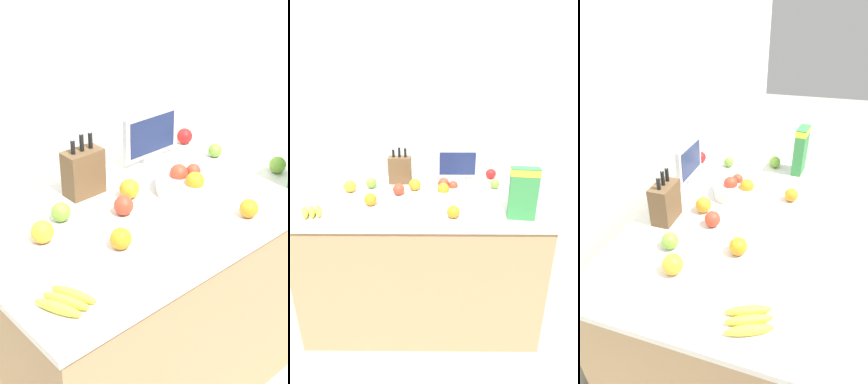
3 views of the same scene
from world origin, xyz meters
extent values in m
plane|color=#B2A899|center=(0.00, 0.00, 0.00)|extent=(14.00, 14.00, 0.00)
cube|color=silver|center=(0.00, 0.65, 1.30)|extent=(9.00, 0.06, 2.60)
cube|color=tan|center=(0.00, 0.00, 0.44)|extent=(1.51, 0.84, 0.88)
cube|color=beige|center=(0.00, 0.00, 0.90)|extent=(1.54, 0.87, 0.03)
cube|color=brown|center=(-0.17, 0.27, 1.01)|extent=(0.16, 0.09, 0.20)
cylinder|color=black|center=(-0.21, 0.27, 1.13)|extent=(0.02, 0.02, 0.05)
cube|color=silver|center=(-0.21, 0.27, 1.18)|extent=(0.01, 0.00, 0.04)
cylinder|color=black|center=(-0.17, 0.27, 1.14)|extent=(0.02, 0.02, 0.07)
cube|color=silver|center=(-0.17, 0.27, 1.20)|extent=(0.01, 0.00, 0.04)
cylinder|color=black|center=(-0.12, 0.27, 1.14)|extent=(0.02, 0.02, 0.06)
cube|color=silver|center=(-0.12, 0.27, 1.19)|extent=(0.01, 0.00, 0.03)
cube|color=#B7B7BC|center=(0.26, 0.33, 0.93)|extent=(0.11, 0.03, 0.03)
cube|color=#B7B7BC|center=(0.26, 0.33, 1.04)|extent=(0.31, 0.02, 0.21)
cube|color=#19234C|center=(0.26, 0.31, 1.04)|extent=(0.27, 0.00, 0.17)
cube|color=#338442|center=(0.58, -0.30, 1.06)|extent=(0.16, 0.08, 0.30)
cube|color=yellow|center=(0.58, -0.30, 1.18)|extent=(0.16, 0.08, 0.04)
cylinder|color=silver|center=(0.17, 0.00, 0.94)|extent=(0.27, 0.27, 0.07)
sphere|color=red|center=(0.21, 0.01, 0.99)|extent=(0.06, 0.06, 0.06)
sphere|color=red|center=(0.15, 0.03, 0.99)|extent=(0.08, 0.08, 0.08)
sphere|color=orange|center=(0.15, -0.06, 0.99)|extent=(0.08, 0.08, 0.08)
ellipsoid|color=yellow|center=(-0.66, -0.27, 0.93)|extent=(0.10, 0.16, 0.03)
ellipsoid|color=yellow|center=(-0.63, -0.26, 0.93)|extent=(0.10, 0.16, 0.03)
ellipsoid|color=yellow|center=(-0.59, -0.25, 0.93)|extent=(0.09, 0.16, 0.03)
sphere|color=red|center=(0.52, 0.36, 0.95)|extent=(0.08, 0.08, 0.08)
sphere|color=#6B9E33|center=(0.60, -0.15, 0.95)|extent=(0.08, 0.08, 0.08)
sphere|color=red|center=(-0.15, 0.03, 0.95)|extent=(0.08, 0.08, 0.08)
sphere|color=#6B9E33|center=(-0.36, 0.16, 0.95)|extent=(0.08, 0.08, 0.08)
sphere|color=#6B9E33|center=(0.51, 0.15, 0.94)|extent=(0.07, 0.07, 0.07)
sphere|color=orange|center=(0.20, -0.30, 0.95)|extent=(0.07, 0.07, 0.07)
sphere|color=orange|center=(-0.31, -0.14, 0.95)|extent=(0.08, 0.08, 0.08)
sphere|color=orange|center=(-0.49, 0.08, 0.95)|extent=(0.08, 0.08, 0.08)
sphere|color=orange|center=(-0.05, 0.12, 0.95)|extent=(0.08, 0.08, 0.08)
camera|label=1|loc=(-1.28, -1.35, 1.99)|focal=50.00mm
camera|label=2|loc=(0.10, -1.82, 1.69)|focal=28.00mm
camera|label=3|loc=(-1.26, -0.38, 1.79)|focal=28.00mm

